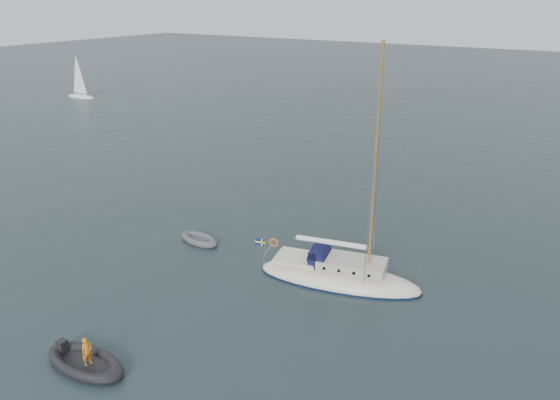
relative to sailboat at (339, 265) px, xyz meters
The scene contains 5 objects.
ground 2.63m from the sailboat, 110.45° to the right, with size 300.00×300.00×0.00m, color black.
sailboat is the anchor object (origin of this frame).
dinghy 10.00m from the sailboat, behind, with size 3.03×1.37×0.43m.
rib 13.90m from the sailboat, 115.64° to the right, with size 4.21×1.91×1.52m.
distant_yacht_a 67.02m from the sailboat, 152.66° to the left, with size 5.52×2.94×7.31m.
Camera 1 is at (12.33, -22.33, 15.13)m, focal length 35.00 mm.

